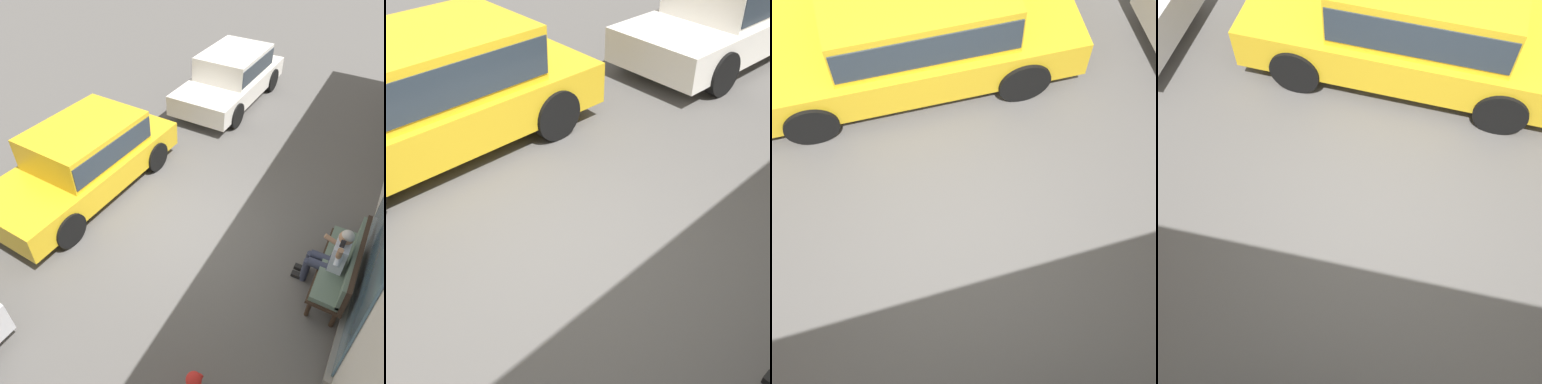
# 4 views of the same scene
# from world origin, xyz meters

# --- Properties ---
(ground_plane) EXTENTS (60.00, 60.00, 0.00)m
(ground_plane) POSITION_xyz_m (0.00, 0.00, 0.00)
(ground_plane) COLOR #565451
(parked_car_mid) EXTENTS (4.49, 2.06, 1.51)m
(parked_car_mid) POSITION_xyz_m (-0.06, -2.52, 0.83)
(parked_car_mid) COLOR gold
(parked_car_mid) RESTS_ON ground_plane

